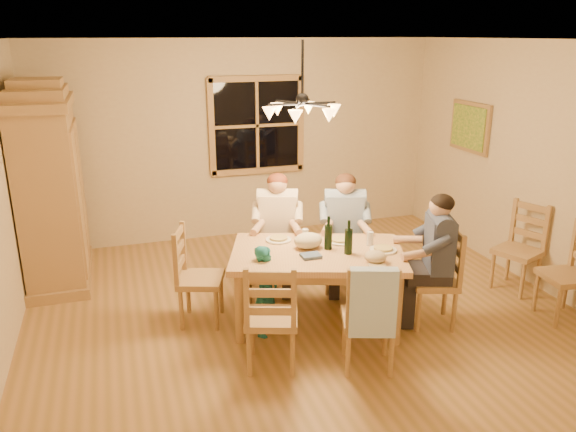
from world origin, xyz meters
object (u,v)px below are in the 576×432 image
object	(u,v)px
armoire	(51,192)
adult_woman	(277,218)
chair_spare_back	(516,264)
chair_end_left	(201,293)
wine_bottle_a	(328,233)
chandelier	(302,109)
chair_far_right	(343,264)
chair_spare_front	(563,290)
wine_bottle_b	(349,237)
dining_table	(317,261)
adult_plaid_man	(345,218)
chair_far_left	(278,263)
child	(266,291)
adult_slate_man	(437,244)
chair_near_left	(272,334)
chair_near_right	(368,335)
chair_end_right	(433,295)

from	to	relation	value
armoire	adult_woman	bearing A→B (deg)	-23.65
adult_woman	chair_spare_back	size ratio (longest dim) A/B	0.88
chair_end_left	wine_bottle_a	bearing A→B (deg)	92.83
chandelier	chair_spare_back	xyz separation A→B (m)	(2.45, -0.26, -1.77)
chair_far_right	chair_spare_front	size ratio (longest dim) A/B	1.00
wine_bottle_b	chandelier	bearing A→B (deg)	125.94
dining_table	chair_spare_front	xyz separation A→B (m)	(2.39, -0.67, -0.35)
dining_table	adult_plaid_man	size ratio (longest dim) A/B	2.15
chair_far_left	chair_far_right	distance (m)	0.73
child	chair_spare_back	size ratio (longest dim) A/B	0.90
chair_far_right	adult_slate_man	world-z (taller)	adult_slate_man
armoire	chair_far_right	size ratio (longest dim) A/B	2.32
chair_spare_front	adult_woman	bearing A→B (deg)	66.04
chair_near_left	chair_near_right	world-z (taller)	same
armoire	chair_end_left	world-z (taller)	armoire
adult_woman	adult_slate_man	size ratio (longest dim) A/B	1.00
armoire	chair_spare_front	xyz separation A→B (m)	(4.87, -2.57, -0.75)
chair_near_left	adult_slate_man	xyz separation A→B (m)	(1.72, 0.24, 0.54)
chair_near_right	wine_bottle_a	world-z (taller)	wine_bottle_a
chair_spare_back	chair_far_left	bearing A→B (deg)	49.30
adult_woman	chair_spare_front	distance (m)	3.01
chair_far_left	chair_end_right	bearing A→B (deg)	153.43
chair_near_right	adult_plaid_man	size ratio (longest dim) A/B	1.13
chair_far_left	chair_near_right	size ratio (longest dim) A/B	1.00
chair_near_right	dining_table	bearing A→B (deg)	117.90
chair_near_right	wine_bottle_b	bearing A→B (deg)	99.66
adult_plaid_man	chair_spare_front	distance (m)	2.31
adult_plaid_man	chair_end_right	bearing A→B (deg)	136.64
dining_table	chair_spare_back	size ratio (longest dim) A/B	1.90
chair_end_left	chair_spare_back	bearing A→B (deg)	103.17
armoire	wine_bottle_b	xyz separation A→B (m)	(2.74, -2.04, -0.13)
chandelier	chair_near_left	xyz separation A→B (m)	(-0.57, -0.90, -1.77)
dining_table	chair_far_right	xyz separation A→B (m)	(0.55, 0.63, -0.35)
chair_far_left	chair_spare_front	distance (m)	2.96
chair_spare_front	wine_bottle_b	bearing A→B (deg)	83.55
chair_end_right	wine_bottle_b	xyz separation A→B (m)	(-0.83, 0.22, 0.62)
adult_woman	adult_slate_man	distance (m)	1.74
armoire	adult_plaid_man	world-z (taller)	armoire
chandelier	chair_far_right	bearing A→B (deg)	28.84
armoire	chair_end_right	xyz separation A→B (m)	(3.57, -2.26, -0.75)
chair_far_left	wine_bottle_b	size ratio (longest dim) A/B	3.00
chair_end_right	chair_end_left	bearing A→B (deg)	90.00
armoire	wine_bottle_b	size ratio (longest dim) A/B	6.97
wine_bottle_b	chair_far_left	bearing A→B (deg)	111.34
chair_far_right	chair_end_right	distance (m)	1.13
armoire	chair_near_left	world-z (taller)	armoire
adult_slate_man	chair_spare_front	distance (m)	1.44
child	chair_spare_back	xyz separation A→B (m)	(2.92, 0.09, -0.14)
adult_woman	armoire	bearing A→B (deg)	-4.99
chair_near_left	wine_bottle_b	bearing A→B (deg)	45.78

